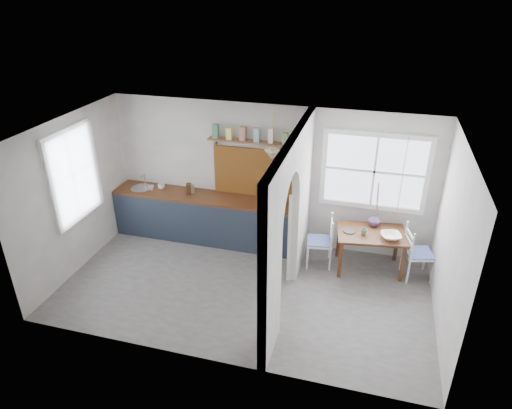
% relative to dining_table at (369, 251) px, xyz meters
% --- Properties ---
extents(floor, '(5.80, 3.20, 0.01)m').
position_rel_dining_table_xyz_m(floor, '(-1.88, -1.10, -0.35)').
color(floor, gray).
rests_on(floor, ground).
extents(ceiling, '(5.80, 3.20, 0.01)m').
position_rel_dining_table_xyz_m(ceiling, '(-1.88, -1.10, 2.25)').
color(ceiling, silver).
rests_on(ceiling, walls).
extents(walls, '(5.81, 3.21, 2.60)m').
position_rel_dining_table_xyz_m(walls, '(-1.88, -1.10, 0.95)').
color(walls, silver).
rests_on(walls, floor).
extents(partition, '(0.12, 3.20, 2.60)m').
position_rel_dining_table_xyz_m(partition, '(-1.18, -1.04, 1.10)').
color(partition, silver).
rests_on(partition, floor).
extents(kitchen_window, '(0.10, 1.16, 1.50)m').
position_rel_dining_table_xyz_m(kitchen_window, '(-4.75, -1.10, 1.30)').
color(kitchen_window, white).
rests_on(kitchen_window, walls).
extents(nook_window, '(1.76, 0.10, 1.30)m').
position_rel_dining_table_xyz_m(nook_window, '(-0.08, 0.46, 1.25)').
color(nook_window, white).
rests_on(nook_window, walls).
extents(counter, '(3.50, 0.60, 0.90)m').
position_rel_dining_table_xyz_m(counter, '(-3.01, 0.23, 0.11)').
color(counter, '#51311F').
rests_on(counter, floor).
extents(sink, '(0.40, 0.40, 0.02)m').
position_rel_dining_table_xyz_m(sink, '(-4.31, 0.20, 0.54)').
color(sink, '#B8BABE').
rests_on(sink, counter).
extents(backsplash, '(1.65, 0.03, 0.90)m').
position_rel_dining_table_xyz_m(backsplash, '(-2.08, 0.47, 1.00)').
color(backsplash, brown).
rests_on(backsplash, walls).
extents(shelf, '(1.75, 0.20, 0.21)m').
position_rel_dining_table_xyz_m(shelf, '(-2.08, 0.39, 1.65)').
color(shelf, brown).
rests_on(shelf, walls).
extents(pendant_lamp, '(0.26, 0.26, 0.16)m').
position_rel_dining_table_xyz_m(pendant_lamp, '(-1.73, 0.05, 1.53)').
color(pendant_lamp, beige).
rests_on(pendant_lamp, ceiling).
extents(utensil_rail, '(0.02, 0.50, 0.02)m').
position_rel_dining_table_xyz_m(utensil_rail, '(-1.27, -0.20, 1.10)').
color(utensil_rail, '#B8BABE').
rests_on(utensil_rail, partition).
extents(dining_table, '(1.22, 0.90, 0.70)m').
position_rel_dining_table_xyz_m(dining_table, '(0.00, 0.00, 0.00)').
color(dining_table, '#51311F').
rests_on(dining_table, floor).
extents(chair_left, '(0.48, 0.48, 0.92)m').
position_rel_dining_table_xyz_m(chair_left, '(-0.84, -0.09, 0.11)').
color(chair_left, white).
rests_on(chair_left, floor).
extents(chair_right, '(0.53, 0.53, 0.94)m').
position_rel_dining_table_xyz_m(chair_right, '(0.78, -0.05, 0.12)').
color(chair_right, white).
rests_on(chair_right, floor).
extents(kettle, '(0.21, 0.19, 0.21)m').
position_rel_dining_table_xyz_m(kettle, '(-1.70, 0.22, 0.65)').
color(kettle, white).
rests_on(kettle, counter).
extents(mug_a, '(0.13, 0.13, 0.09)m').
position_rel_dining_table_xyz_m(mug_a, '(-4.08, 0.18, 0.59)').
color(mug_a, silver).
rests_on(mug_a, counter).
extents(mug_b, '(0.15, 0.15, 0.10)m').
position_rel_dining_table_xyz_m(mug_b, '(-3.92, 0.27, 0.60)').
color(mug_b, white).
rests_on(mug_b, counter).
extents(knife_block, '(0.12, 0.14, 0.19)m').
position_rel_dining_table_xyz_m(knife_block, '(-3.34, 0.22, 0.65)').
color(knife_block, '#44301E').
rests_on(knife_block, counter).
extents(jar, '(0.10, 0.10, 0.15)m').
position_rel_dining_table_xyz_m(jar, '(-3.29, 0.26, 0.63)').
color(jar, '#8E7C5D').
rests_on(jar, counter).
extents(towel_magenta, '(0.02, 0.03, 0.58)m').
position_rel_dining_table_xyz_m(towel_magenta, '(-1.30, -0.12, -0.07)').
color(towel_magenta, '#A62759').
rests_on(towel_magenta, counter).
extents(towel_orange, '(0.02, 0.03, 0.55)m').
position_rel_dining_table_xyz_m(towel_orange, '(-1.30, -0.18, -0.10)').
color(towel_orange, '#C94D0A').
rests_on(towel_orange, counter).
extents(bowl, '(0.40, 0.40, 0.08)m').
position_rel_dining_table_xyz_m(bowl, '(0.30, -0.10, 0.39)').
color(bowl, white).
rests_on(bowl, dining_table).
extents(table_cup, '(0.14, 0.14, 0.10)m').
position_rel_dining_table_xyz_m(table_cup, '(-0.13, -0.09, 0.40)').
color(table_cup, '#598D60').
rests_on(table_cup, dining_table).
extents(plate, '(0.27, 0.27, 0.02)m').
position_rel_dining_table_xyz_m(plate, '(-0.36, -0.06, 0.36)').
color(plate, '#332E2F').
rests_on(plate, dining_table).
extents(vase, '(0.21, 0.21, 0.22)m').
position_rel_dining_table_xyz_m(vase, '(0.02, 0.26, 0.46)').
color(vase, '#51395E').
rests_on(vase, dining_table).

